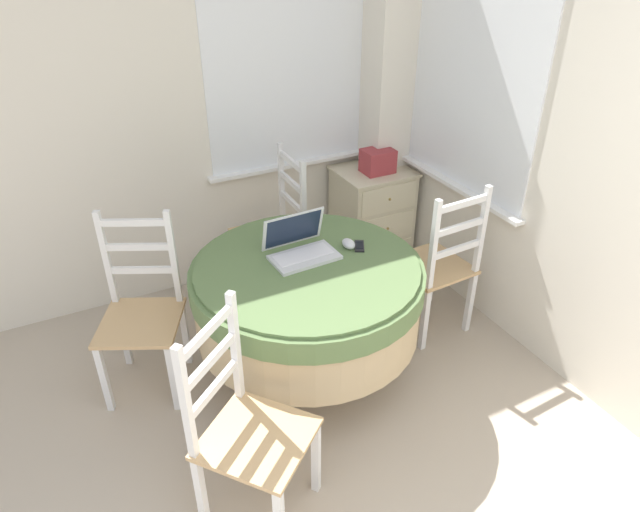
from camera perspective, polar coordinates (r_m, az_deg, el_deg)
name	(u,v)px	position (r m, az deg, el deg)	size (l,w,h in m)	color
corner_room_shell	(390,145)	(2.91, 7.00, 10.96)	(4.12, 5.02, 2.55)	silver
round_dining_table	(307,293)	(3.00, -1.26, -3.74)	(1.21, 1.21, 0.73)	#4C3D2D
laptop	(300,247)	(2.96, -1.96, 0.88)	(0.36, 0.27, 0.21)	silver
computer_mouse	(349,244)	(3.04, 2.87, 1.23)	(0.06, 0.09, 0.05)	silver
cell_phone	(359,246)	(3.06, 3.96, 1.01)	(0.10, 0.13, 0.01)	black
dining_chair_near_back_window	(274,231)	(3.79, -4.58, 2.48)	(0.42, 0.41, 0.99)	tan
dining_chair_near_right_window	(438,266)	(3.48, 11.68, -0.97)	(0.43, 0.44, 0.99)	tan
dining_chair_camera_near	(246,430)	(2.45, -7.38, -16.89)	(0.58, 0.58, 0.99)	tan
dining_chair_left_flank	(142,313)	(3.17, -17.37, -5.43)	(0.55, 0.55, 0.99)	tan
corner_cabinet	(372,215)	(4.24, 5.18, 4.14)	(0.52, 0.46, 0.71)	beige
storage_box	(378,161)	(4.04, 5.80, 9.44)	(0.21, 0.16, 0.16)	#9E3338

